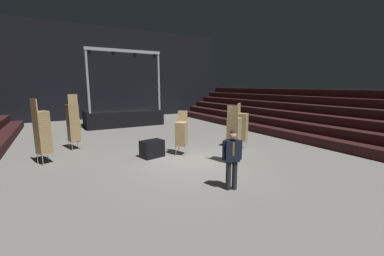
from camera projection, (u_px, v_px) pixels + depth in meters
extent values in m
cube|color=slate|center=(188.00, 162.00, 9.67)|extent=(22.00, 30.00, 0.10)
cube|color=black|center=(108.00, 73.00, 21.85)|extent=(22.00, 0.30, 8.00)
cube|color=black|center=(286.00, 134.00, 13.80)|extent=(0.75, 24.00, 0.45)
cube|color=black|center=(295.00, 125.00, 14.08)|extent=(0.75, 24.00, 0.45)
cube|color=black|center=(304.00, 117.00, 14.37)|extent=(0.75, 24.00, 0.45)
cube|color=black|center=(313.00, 108.00, 14.65)|extent=(0.75, 24.00, 0.45)
cube|color=black|center=(321.00, 101.00, 14.93)|extent=(0.75, 24.00, 0.45)
cube|color=black|center=(329.00, 93.00, 15.22)|extent=(0.75, 24.00, 0.45)
cube|color=black|center=(123.00, 117.00, 18.40)|extent=(5.40, 2.98, 1.12)
cylinder|color=#9EA0A8|center=(88.00, 82.00, 15.70)|extent=(0.16, 0.16, 4.14)
cylinder|color=#9EA0A8|center=(159.00, 82.00, 18.07)|extent=(0.16, 0.16, 4.14)
cube|color=#9EA0A8|center=(124.00, 51.00, 16.53)|extent=(5.10, 0.20, 0.20)
cylinder|color=black|center=(90.00, 52.00, 15.50)|extent=(0.18, 0.18, 0.22)
cylinder|color=black|center=(113.00, 53.00, 16.21)|extent=(0.18, 0.18, 0.22)
cylinder|color=black|center=(135.00, 55.00, 16.92)|extent=(0.18, 0.18, 0.22)
cylinder|color=black|center=(155.00, 56.00, 17.63)|extent=(0.18, 0.18, 0.22)
cylinder|color=black|center=(235.00, 175.00, 6.94)|extent=(0.15, 0.15, 0.85)
cylinder|color=black|center=(228.00, 175.00, 6.92)|extent=(0.15, 0.15, 0.85)
cube|color=silver|center=(233.00, 151.00, 6.74)|extent=(0.20, 0.16, 0.60)
cube|color=black|center=(232.00, 151.00, 6.80)|extent=(0.46, 0.36, 0.60)
cube|color=brown|center=(233.00, 149.00, 6.68)|extent=(0.06, 0.03, 0.39)
cylinder|color=black|center=(240.00, 150.00, 6.83)|extent=(0.13, 0.13, 0.55)
cylinder|color=black|center=(224.00, 150.00, 6.77)|extent=(0.13, 0.13, 0.55)
sphere|color=#DBAD89|center=(233.00, 135.00, 6.73)|extent=(0.20, 0.20, 0.20)
sphere|color=black|center=(233.00, 133.00, 6.72)|extent=(0.16, 0.16, 0.16)
cylinder|color=#B2B5BA|center=(230.00, 156.00, 9.60)|extent=(0.02, 0.02, 0.40)
cylinder|color=#B2B5BA|center=(240.00, 157.00, 9.42)|extent=(0.02, 0.02, 0.40)
cylinder|color=#B2B5BA|center=(227.00, 158.00, 9.28)|extent=(0.02, 0.02, 0.40)
cylinder|color=#B2B5BA|center=(236.00, 160.00, 9.09)|extent=(0.02, 0.02, 0.40)
cube|color=#A38456|center=(233.00, 152.00, 9.31)|extent=(0.60, 0.60, 0.08)
cube|color=#A38456|center=(233.00, 150.00, 9.29)|extent=(0.60, 0.60, 0.08)
cube|color=#A38456|center=(233.00, 147.00, 9.28)|extent=(0.60, 0.60, 0.08)
cube|color=#A38456|center=(234.00, 145.00, 9.26)|extent=(0.60, 0.60, 0.08)
cube|color=#A38456|center=(234.00, 143.00, 9.25)|extent=(0.60, 0.60, 0.08)
cube|color=#A38456|center=(234.00, 141.00, 9.23)|extent=(0.60, 0.60, 0.08)
cube|color=#A38456|center=(234.00, 139.00, 9.22)|extent=(0.60, 0.60, 0.08)
cube|color=#A38456|center=(234.00, 137.00, 9.20)|extent=(0.60, 0.60, 0.08)
cube|color=#A38456|center=(234.00, 134.00, 9.19)|extent=(0.60, 0.60, 0.08)
cube|color=#A38456|center=(234.00, 132.00, 9.17)|extent=(0.60, 0.60, 0.08)
cube|color=#A38456|center=(234.00, 130.00, 9.16)|extent=(0.60, 0.60, 0.08)
cube|color=#A38456|center=(234.00, 128.00, 9.14)|extent=(0.60, 0.60, 0.08)
cube|color=#A38456|center=(234.00, 126.00, 9.13)|extent=(0.60, 0.60, 0.08)
cube|color=#A38456|center=(234.00, 123.00, 9.11)|extent=(0.60, 0.60, 0.08)
cube|color=#A38456|center=(234.00, 121.00, 9.10)|extent=(0.60, 0.60, 0.08)
cube|color=#A38456|center=(234.00, 119.00, 9.08)|extent=(0.60, 0.60, 0.08)
cube|color=#A38456|center=(233.00, 112.00, 8.87)|extent=(0.25, 0.37, 0.46)
cylinder|color=#B2B5BA|center=(247.00, 144.00, 11.54)|extent=(0.02, 0.02, 0.40)
cylinder|color=#B2B5BA|center=(245.00, 146.00, 11.21)|extent=(0.02, 0.02, 0.40)
cylinder|color=#B2B5BA|center=(239.00, 143.00, 11.71)|extent=(0.02, 0.02, 0.40)
cylinder|color=#B2B5BA|center=(237.00, 145.00, 11.38)|extent=(0.02, 0.02, 0.40)
cube|color=#A38456|center=(242.00, 139.00, 11.42)|extent=(0.61, 0.61, 0.08)
cube|color=#A38456|center=(242.00, 138.00, 11.40)|extent=(0.61, 0.61, 0.08)
cube|color=#A38456|center=(242.00, 136.00, 11.39)|extent=(0.61, 0.61, 0.08)
cube|color=#A38456|center=(242.00, 134.00, 11.37)|extent=(0.61, 0.61, 0.08)
cube|color=#A38456|center=(242.00, 132.00, 11.36)|extent=(0.61, 0.61, 0.08)
cube|color=#A38456|center=(242.00, 131.00, 11.35)|extent=(0.61, 0.61, 0.08)
cube|color=#A38456|center=(242.00, 129.00, 11.33)|extent=(0.61, 0.61, 0.08)
cube|color=#A38456|center=(242.00, 127.00, 11.32)|extent=(0.61, 0.61, 0.08)
cube|color=#A38456|center=(242.00, 125.00, 11.30)|extent=(0.61, 0.61, 0.08)
cube|color=#A38456|center=(242.00, 123.00, 11.29)|extent=(0.61, 0.61, 0.08)
cube|color=#A38456|center=(242.00, 122.00, 11.27)|extent=(0.61, 0.61, 0.08)
cube|color=#A38456|center=(243.00, 120.00, 11.26)|extent=(0.61, 0.61, 0.08)
cube|color=#A38456|center=(243.00, 118.00, 11.24)|extent=(0.61, 0.61, 0.08)
cube|color=#A38456|center=(243.00, 116.00, 11.23)|extent=(0.61, 0.61, 0.08)
cube|color=#A38456|center=(243.00, 114.00, 11.21)|extent=(0.61, 0.61, 0.08)
cube|color=#A38456|center=(239.00, 108.00, 11.25)|extent=(0.36, 0.27, 0.46)
cylinder|color=#B2B5BA|center=(184.00, 151.00, 10.26)|extent=(0.02, 0.02, 0.40)
cylinder|color=#B2B5BA|center=(176.00, 151.00, 10.37)|extent=(0.02, 0.02, 0.40)
cylinder|color=#B2B5BA|center=(187.00, 149.00, 10.62)|extent=(0.02, 0.02, 0.40)
cylinder|color=#B2B5BA|center=(179.00, 149.00, 10.73)|extent=(0.02, 0.02, 0.40)
cube|color=#A38456|center=(181.00, 144.00, 10.45)|extent=(0.62, 0.62, 0.08)
cube|color=#A38456|center=(181.00, 143.00, 10.44)|extent=(0.62, 0.62, 0.08)
cube|color=#A38456|center=(181.00, 141.00, 10.42)|extent=(0.62, 0.62, 0.08)
cube|color=#A38456|center=(181.00, 139.00, 10.41)|extent=(0.62, 0.62, 0.08)
cube|color=#A38456|center=(181.00, 137.00, 10.39)|extent=(0.62, 0.62, 0.08)
cube|color=#A38456|center=(181.00, 135.00, 10.38)|extent=(0.62, 0.62, 0.08)
cube|color=#A38456|center=(181.00, 133.00, 10.36)|extent=(0.62, 0.62, 0.08)
cube|color=#A38456|center=(181.00, 131.00, 10.35)|extent=(0.62, 0.62, 0.08)
cube|color=#A38456|center=(181.00, 129.00, 10.34)|extent=(0.62, 0.62, 0.08)
cube|color=#A38456|center=(181.00, 127.00, 10.32)|extent=(0.62, 0.62, 0.08)
cube|color=#A38456|center=(181.00, 125.00, 10.31)|extent=(0.62, 0.62, 0.08)
cube|color=#A38456|center=(181.00, 123.00, 10.29)|extent=(0.62, 0.62, 0.08)
cube|color=#A38456|center=(183.00, 116.00, 10.43)|extent=(0.32, 0.32, 0.46)
cylinder|color=#B2B5BA|center=(69.00, 145.00, 11.37)|extent=(0.02, 0.02, 0.40)
cylinder|color=#B2B5BA|center=(78.00, 144.00, 11.63)|extent=(0.02, 0.02, 0.40)
cylinder|color=#B2B5BA|center=(72.00, 146.00, 11.11)|extent=(0.02, 0.02, 0.40)
cylinder|color=#B2B5BA|center=(81.00, 145.00, 11.37)|extent=(0.02, 0.02, 0.40)
cube|color=#A38456|center=(75.00, 140.00, 11.33)|extent=(0.54, 0.54, 0.08)
cube|color=#A38456|center=(74.00, 138.00, 11.31)|extent=(0.54, 0.54, 0.08)
cube|color=#A38456|center=(74.00, 136.00, 11.30)|extent=(0.54, 0.54, 0.08)
cube|color=#A38456|center=(74.00, 135.00, 11.28)|extent=(0.54, 0.54, 0.08)
cube|color=#A38456|center=(74.00, 133.00, 11.27)|extent=(0.54, 0.54, 0.08)
cube|color=#A38456|center=(74.00, 131.00, 11.25)|extent=(0.54, 0.54, 0.08)
cube|color=#A38456|center=(74.00, 129.00, 11.24)|extent=(0.54, 0.54, 0.08)
cube|color=#A38456|center=(73.00, 127.00, 11.22)|extent=(0.54, 0.54, 0.08)
cube|color=#A38456|center=(73.00, 126.00, 11.21)|extent=(0.54, 0.54, 0.08)
cube|color=#A38456|center=(73.00, 124.00, 11.20)|extent=(0.54, 0.54, 0.08)
cube|color=#A38456|center=(73.00, 122.00, 11.18)|extent=(0.54, 0.54, 0.08)
cube|color=#A38456|center=(73.00, 120.00, 11.17)|extent=(0.54, 0.54, 0.08)
cube|color=#A38456|center=(73.00, 118.00, 11.15)|extent=(0.54, 0.54, 0.08)
cube|color=#A38456|center=(72.00, 116.00, 11.14)|extent=(0.54, 0.54, 0.08)
cube|color=#A38456|center=(72.00, 115.00, 11.12)|extent=(0.54, 0.54, 0.08)
cube|color=#A38456|center=(72.00, 113.00, 11.11)|extent=(0.54, 0.54, 0.08)
cube|color=#A38456|center=(72.00, 111.00, 11.09)|extent=(0.54, 0.54, 0.08)
cube|color=#A38456|center=(72.00, 109.00, 11.08)|extent=(0.54, 0.54, 0.08)
cube|color=#A38456|center=(72.00, 107.00, 11.06)|extent=(0.54, 0.54, 0.08)
cube|color=#A38456|center=(72.00, 105.00, 11.05)|extent=(0.54, 0.54, 0.08)
cube|color=#A38456|center=(73.00, 99.00, 10.86)|extent=(0.40, 0.16, 0.46)
cylinder|color=#B2B5BA|center=(48.00, 156.00, 9.55)|extent=(0.02, 0.02, 0.40)
cylinder|color=#B2B5BA|center=(53.00, 158.00, 9.35)|extent=(0.02, 0.02, 0.40)
cylinder|color=#B2B5BA|center=(38.00, 159.00, 9.23)|extent=(0.02, 0.02, 0.40)
cylinder|color=#B2B5BA|center=(43.00, 160.00, 9.03)|extent=(0.02, 0.02, 0.40)
cube|color=#A38456|center=(45.00, 152.00, 9.25)|extent=(0.60, 0.60, 0.08)
cube|color=#A38456|center=(44.00, 150.00, 9.23)|extent=(0.60, 0.60, 0.08)
cube|color=#A38456|center=(44.00, 148.00, 9.22)|extent=(0.60, 0.60, 0.08)
cube|color=#A38456|center=(44.00, 146.00, 9.20)|extent=(0.60, 0.60, 0.08)
cube|color=#A38456|center=(44.00, 144.00, 9.19)|extent=(0.60, 0.60, 0.08)
cube|color=#A38456|center=(43.00, 141.00, 9.17)|extent=(0.60, 0.60, 0.08)
cube|color=#A38456|center=(43.00, 139.00, 9.16)|extent=(0.60, 0.60, 0.08)
cube|color=#A38456|center=(43.00, 137.00, 9.14)|extent=(0.60, 0.60, 0.08)
cube|color=#A38456|center=(43.00, 135.00, 9.13)|extent=(0.60, 0.60, 0.08)
cube|color=#A38456|center=(43.00, 132.00, 9.11)|extent=(0.60, 0.60, 0.08)
cube|color=#A38456|center=(42.00, 130.00, 9.10)|extent=(0.60, 0.60, 0.08)
cube|color=#A38456|center=(42.00, 128.00, 9.08)|extent=(0.60, 0.60, 0.08)
cube|color=#A38456|center=(42.00, 126.00, 9.07)|extent=(0.60, 0.60, 0.08)
cube|color=#A38456|center=(42.00, 124.00, 9.05)|extent=(0.60, 0.60, 0.08)
cube|color=#A38456|center=(41.00, 121.00, 9.04)|extent=(0.60, 0.60, 0.08)
cube|color=#A38456|center=(41.00, 119.00, 9.03)|extent=(0.60, 0.60, 0.08)
cube|color=#A38456|center=(41.00, 117.00, 9.01)|extent=(0.60, 0.60, 0.08)
cube|color=#A38456|center=(41.00, 114.00, 9.00)|extent=(0.60, 0.60, 0.08)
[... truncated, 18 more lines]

